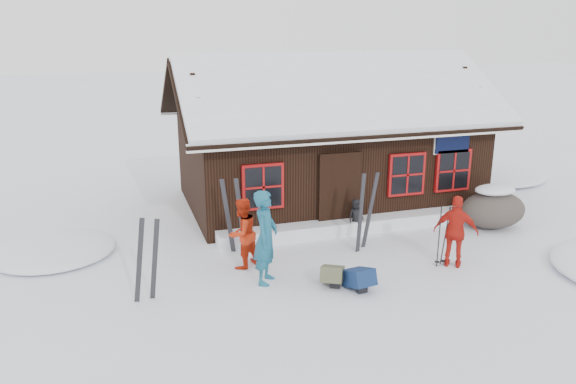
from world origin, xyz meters
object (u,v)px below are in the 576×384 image
(skier_teal, at_px, (266,237))
(backpack_blue, at_px, (359,281))
(skier_orange_right, at_px, (456,232))
(ski_pair_left, at_px, (147,261))
(skier_orange_left, at_px, (242,233))
(skier_crouched, at_px, (356,216))
(boulder, at_px, (493,208))
(backpack_olive, at_px, (332,278))
(ski_poles, at_px, (442,237))

(skier_teal, relative_size, backpack_blue, 3.19)
(skier_teal, distance_m, skier_orange_right, 4.17)
(skier_teal, distance_m, ski_pair_left, 2.36)
(skier_orange_left, distance_m, ski_pair_left, 2.29)
(skier_crouched, distance_m, boulder, 3.66)
(backpack_olive, bearing_deg, skier_orange_right, 30.62)
(skier_orange_left, xyz_separation_m, backpack_olive, (1.53, -1.43, -0.62))
(skier_orange_left, bearing_deg, backpack_blue, 103.03)
(skier_orange_right, xyz_separation_m, ski_pair_left, (-6.49, 0.39, 0.00))
(skier_orange_right, distance_m, backpack_olive, 2.96)
(skier_teal, distance_m, ski_poles, 3.93)
(skier_orange_left, distance_m, boulder, 6.85)
(boulder, distance_m, backpack_olive, 5.65)
(ski_poles, bearing_deg, backpack_blue, -165.99)
(skier_orange_left, height_order, skier_orange_right, skier_orange_right)
(skier_orange_right, relative_size, backpack_olive, 2.77)
(backpack_blue, bearing_deg, ski_poles, 5.37)
(ski_pair_left, xyz_separation_m, backpack_blue, (4.03, -0.80, -0.64))
(skier_teal, distance_m, skier_orange_left, 0.96)
(skier_orange_left, distance_m, skier_orange_right, 4.63)
(skier_crouched, bearing_deg, boulder, -20.77)
(skier_crouched, bearing_deg, backpack_olive, -133.29)
(skier_teal, xyz_separation_m, backpack_olive, (1.25, -0.54, -0.82))
(boulder, distance_m, ski_pair_left, 9.02)
(skier_teal, bearing_deg, skier_crouched, -24.02)
(skier_orange_left, xyz_separation_m, backpack_blue, (1.96, -1.78, -0.61))
(boulder, bearing_deg, skier_crouched, 169.60)
(ski_pair_left, bearing_deg, backpack_olive, 2.38)
(skier_orange_right, distance_m, boulder, 3.07)
(skier_orange_left, xyz_separation_m, boulder, (6.83, 0.52, -0.27))
(skier_orange_left, bearing_deg, ski_pair_left, -9.56)
(skier_orange_right, relative_size, boulder, 0.93)
(skier_teal, height_order, backpack_blue, skier_teal)
(skier_orange_right, bearing_deg, ski_pair_left, 33.65)
(boulder, height_order, ski_poles, ski_poles)
(skier_orange_right, bearing_deg, backpack_olive, 38.42)
(skier_teal, relative_size, boulder, 1.13)
(ski_poles, bearing_deg, skier_orange_left, 163.72)
(ski_pair_left, xyz_separation_m, backpack_olive, (3.60, -0.46, -0.65))
(skier_crouched, xyz_separation_m, backpack_blue, (-1.26, -2.95, -0.28))
(skier_crouched, bearing_deg, skier_teal, -155.22)
(boulder, height_order, ski_pair_left, ski_pair_left)
(ski_pair_left, bearing_deg, skier_teal, 11.69)
(boulder, relative_size, backpack_blue, 2.83)
(backpack_blue, height_order, backpack_olive, backpack_blue)
(backpack_olive, bearing_deg, backpack_blue, -9.44)
(ski_pair_left, height_order, ski_poles, ski_pair_left)
(skier_orange_left, relative_size, skier_crouched, 1.73)
(skier_orange_left, height_order, backpack_blue, skier_orange_left)
(boulder, distance_m, ski_poles, 3.17)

